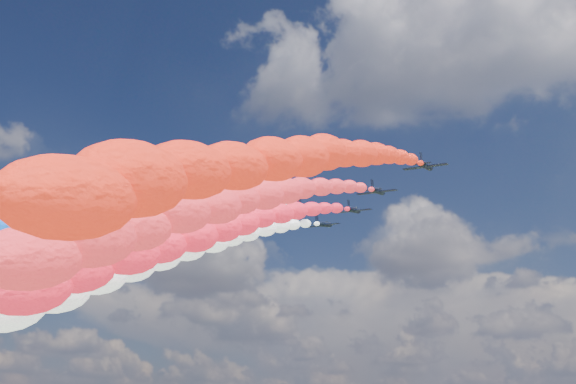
% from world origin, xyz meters
% --- Properties ---
extents(jet_0, '(8.81, 11.64, 4.66)m').
position_xyz_m(jet_0, '(-30.87, -6.85, 88.30)').
color(jet_0, black).
extents(jet_1, '(8.86, 11.68, 4.66)m').
position_xyz_m(jet_1, '(-22.52, 2.81, 88.30)').
color(jet_1, black).
extents(trail_1, '(5.94, 98.34, 39.23)m').
position_xyz_m(trail_1, '(-22.52, -47.90, 70.67)').
color(trail_1, blue).
extents(jet_2, '(8.38, 11.34, 4.66)m').
position_xyz_m(jet_2, '(-9.25, 13.51, 88.30)').
color(jet_2, black).
extents(trail_2, '(5.94, 98.34, 39.23)m').
position_xyz_m(trail_2, '(-9.25, -37.20, 70.67)').
color(trail_2, blue).
extents(jet_3, '(8.42, 11.37, 4.66)m').
position_xyz_m(jet_3, '(1.71, 9.76, 88.30)').
color(jet_3, black).
extents(trail_3, '(5.94, 98.34, 39.23)m').
position_xyz_m(trail_3, '(1.71, -40.96, 70.67)').
color(trail_3, white).
extents(jet_4, '(8.83, 11.66, 4.66)m').
position_xyz_m(jet_4, '(0.38, 24.43, 88.30)').
color(jet_4, black).
extents(trail_4, '(5.94, 98.34, 39.23)m').
position_xyz_m(trail_4, '(0.38, -26.29, 70.67)').
color(trail_4, white).
extents(jet_5, '(8.51, 11.43, 4.66)m').
position_xyz_m(jet_5, '(10.68, 15.93, 88.30)').
color(jet_5, black).
extents(trail_5, '(5.94, 98.34, 39.23)m').
position_xyz_m(trail_5, '(10.68, -34.78, 70.67)').
color(trail_5, red).
extents(jet_6, '(8.30, 11.28, 4.66)m').
position_xyz_m(jet_6, '(19.48, 5.01, 88.30)').
color(jet_6, black).
extents(trail_6, '(5.94, 98.34, 39.23)m').
position_xyz_m(trail_6, '(19.48, -45.70, 70.67)').
color(trail_6, red).
extents(jet_7, '(8.23, 11.24, 4.66)m').
position_xyz_m(jet_7, '(32.04, -6.06, 88.30)').
color(jet_7, black).
extents(trail_7, '(5.94, 98.34, 39.23)m').
position_xyz_m(trail_7, '(32.04, -56.77, 70.67)').
color(trail_7, red).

